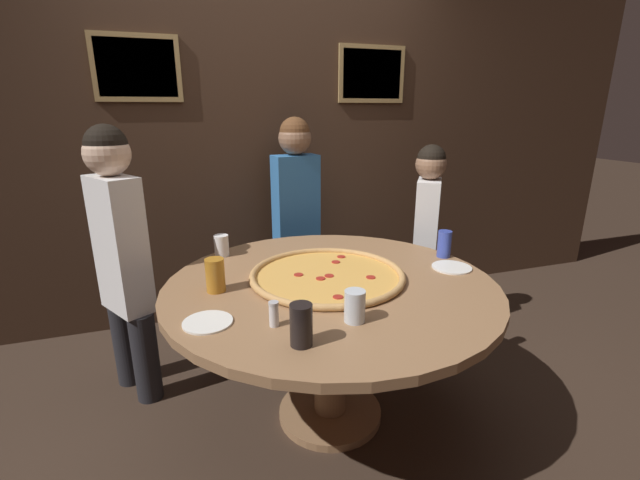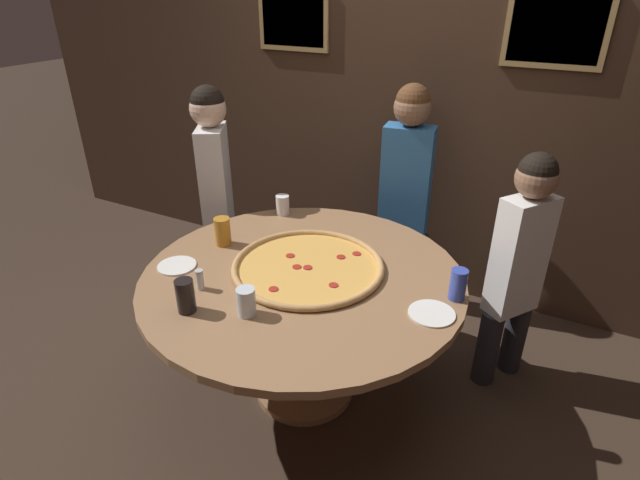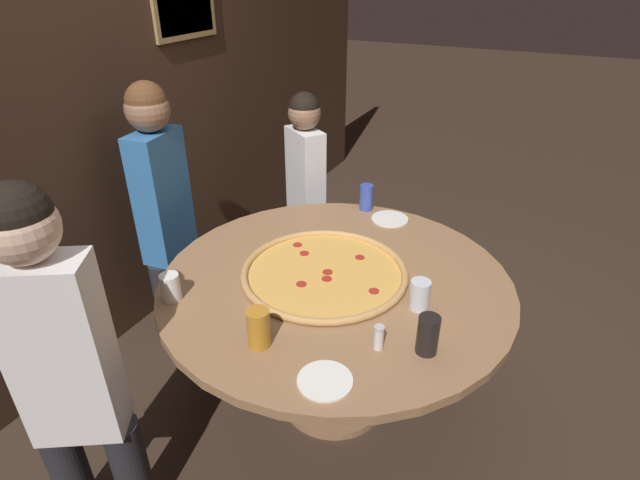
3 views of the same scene
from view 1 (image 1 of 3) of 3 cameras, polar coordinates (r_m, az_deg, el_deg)
name	(u,v)px [view 1 (image 1 of 3)]	position (r m, az deg, el deg)	size (l,w,h in m)	color
ground_plane	(330,414)	(2.38, 1.34, -22.23)	(24.00, 24.00, 0.00)	#38281E
back_wall	(266,138)	(3.17, -7.27, 13.29)	(6.40, 0.08, 2.60)	#3D281C
dining_table	(331,308)	(2.05, 1.46, -9.08)	(1.54, 1.54, 0.74)	#936B47
giant_pizza	(327,275)	(2.04, 0.93, -4.70)	(0.74, 0.74, 0.03)	#E5A84C
drink_cup_far_left	(301,325)	(1.47, -2.52, -11.24)	(0.08, 0.08, 0.15)	black
drink_cup_near_right	(215,275)	(1.93, -13.79, -4.57)	(0.08, 0.08, 0.15)	#BC7A23
drink_cup_far_right	(355,306)	(1.63, 4.66, -8.78)	(0.08, 0.08, 0.12)	silver
drink_cup_front_edge	(222,246)	(2.38, -13.00, -0.73)	(0.08, 0.08, 0.12)	white
drink_cup_by_shaker	(444,244)	(2.40, 16.24, -0.51)	(0.07, 0.07, 0.14)	#384CB7
white_plate_right_side	(208,322)	(1.69, -14.75, -10.55)	(0.19, 0.19, 0.01)	white
white_plate_beside_cup	(452,267)	(2.26, 17.15, -3.50)	(0.20, 0.20, 0.01)	white
condiment_shaker	(274,314)	(1.60, -6.18, -9.76)	(0.04, 0.04, 0.10)	silver
diner_side_right	(426,231)	(2.90, 13.94, 1.16)	(0.28, 0.33, 1.30)	#232328
diner_side_left	(296,211)	(2.99, -3.21, 3.91)	(0.38, 0.22, 1.46)	#232328
diner_centre_back	(121,251)	(2.40, -24.99, -1.31)	(0.30, 0.38, 1.44)	#232328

